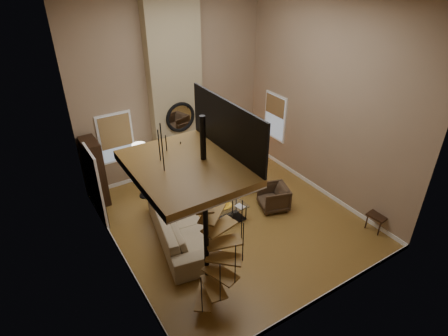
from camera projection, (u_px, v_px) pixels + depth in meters
ground at (232, 219)px, 10.06m from camera, size 6.00×6.50×0.01m
back_wall at (173, 88)px, 11.03m from camera, size 6.00×0.02×5.50m
front_wall at (339, 192)px, 6.30m from camera, size 6.00×0.02×5.50m
left_wall at (106, 159)px, 7.28m from camera, size 0.02×6.50×5.50m
right_wall at (326, 101)px, 10.05m from camera, size 0.02×6.50×5.50m
baseboard_back at (178, 166)px, 12.39m from camera, size 6.00×0.02×0.12m
baseboard_front at (318, 299)px, 7.67m from camera, size 6.00×0.02×0.12m
baseboard_left at (125, 260)px, 8.65m from camera, size 0.02×6.50×0.12m
baseboard_right at (313, 185)px, 11.41m from camera, size 0.02×6.50×0.12m
chimney_breast at (176, 89)px, 10.89m from camera, size 1.60×0.38×5.50m
hearth at (188, 176)px, 11.92m from camera, size 1.50×0.60×0.04m
firebox at (183, 158)px, 11.86m from camera, size 0.95×0.02×0.72m
mantel at (183, 142)px, 11.50m from camera, size 1.70×0.18×0.06m
mirror_frame at (181, 117)px, 11.14m from camera, size 0.94×0.10×0.94m
mirror_disc at (180, 117)px, 11.15m from camera, size 0.80×0.01×0.80m
vase_left at (166, 141)px, 11.20m from camera, size 0.24×0.24×0.25m
vase_right at (199, 133)px, 11.74m from camera, size 0.20×0.20×0.21m
window_back at (116, 137)px, 10.71m from camera, size 1.02×0.06×1.52m
window_right at (275, 116)px, 12.06m from camera, size 0.06×1.02×1.52m
entry_door at (97, 188)px, 9.48m from camera, size 0.10×1.05×2.16m
loft at (191, 163)px, 6.17m from camera, size 1.70×2.20×1.09m
spiral_stair at (206, 226)px, 7.03m from camera, size 1.47×1.47×4.06m
hutch at (95, 172)px, 10.34m from camera, size 0.41×0.86×1.93m
sofa at (181, 226)px, 9.19m from camera, size 1.66×3.04×0.84m
armchair_near at (250, 176)px, 11.27m from camera, size 0.89×0.87×0.74m
armchair_far at (276, 197)px, 10.33m from camera, size 0.96×0.94×0.69m
coffee_table at (225, 214)px, 9.79m from camera, size 1.19×0.63×0.44m
bowl at (224, 206)px, 9.72m from camera, size 0.38×0.38×0.09m
book at (240, 207)px, 9.76m from camera, size 0.23×0.28×0.02m
floor_lamp at (140, 154)px, 10.29m from camera, size 0.38×0.38×1.70m
accent_lamp at (220, 154)px, 12.70m from camera, size 0.14×0.14×0.49m
side_chair at (381, 211)px, 9.49m from camera, size 0.51×0.51×0.98m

